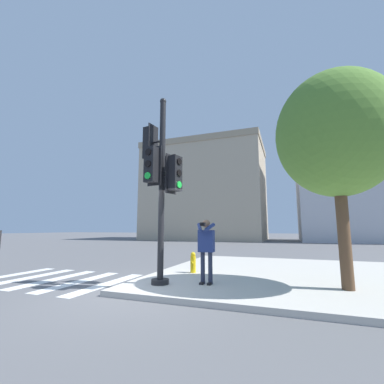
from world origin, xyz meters
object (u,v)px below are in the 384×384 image
traffic_signal_pole (162,175)px  person_photographer (206,245)px  fire_hydrant (193,262)px  street_tree (336,135)px

traffic_signal_pole → person_photographer: 2.17m
traffic_signal_pole → person_photographer: (1.09, 0.42, -1.83)m
traffic_signal_pole → fire_hydrant: 3.11m
traffic_signal_pole → street_tree: street_tree is taller
person_photographer → street_tree: 4.23m
traffic_signal_pole → person_photographer: size_ratio=3.08×
street_tree → traffic_signal_pole: bearing=-167.9°
street_tree → person_photographer: bearing=-171.2°
person_photographer → street_tree: street_tree is taller
street_tree → fire_hydrant: bearing=167.0°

